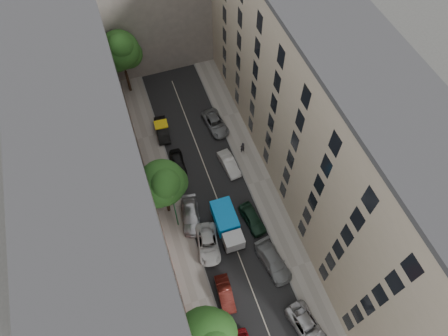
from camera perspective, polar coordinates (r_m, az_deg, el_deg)
name	(u,v)px	position (r m, az deg, el deg)	size (l,w,h in m)	color
ground	(216,195)	(47.02, -1.19, -3.89)	(120.00, 120.00, 0.00)	#4C4C49
road_surface	(216,195)	(47.01, -1.19, -3.88)	(8.00, 44.00, 0.02)	black
sidewalk_left	(170,208)	(46.51, -7.67, -5.75)	(3.00, 44.00, 0.15)	gray
sidewalk_right	(259,182)	(48.04, 5.04, -1.95)	(3.00, 44.00, 0.15)	gray
building_left	(100,176)	(38.29, -17.27, -1.13)	(8.00, 44.00, 20.00)	#4D4B48
building_right	(317,116)	(41.91, 13.09, 7.25)	(8.00, 44.00, 20.00)	tan
tarp_truck	(227,224)	(43.72, 0.45, -8.06)	(2.34, 5.64, 2.60)	black
car_left_1	(225,294)	(41.93, 0.17, -17.53)	(1.38, 3.94, 1.30)	#49130E
car_left_2	(208,244)	(43.64, -2.30, -10.79)	(2.29, 4.96, 1.38)	silver
car_left_3	(191,216)	(45.10, -4.76, -6.86)	(2.00, 4.91, 1.42)	#BBBBC0
car_left_4	(178,163)	(48.90, -6.60, 0.73)	(1.61, 4.01, 1.37)	black
car_left_5	(162,130)	(52.19, -8.84, 5.41)	(1.50, 4.29, 1.41)	black
car_right_0	(307,327)	(41.91, 11.83, -21.37)	(2.33, 5.05, 1.40)	#B2B2B7
car_right_1	(273,262)	(43.15, 7.06, -13.14)	(2.09, 5.13, 1.49)	slate
car_right_2	(252,219)	(44.90, 4.09, -7.25)	(1.71, 4.24, 1.45)	black
car_right_3	(229,164)	(48.50, 0.73, 0.59)	(1.45, 4.15, 1.37)	silver
car_right_4	(215,123)	(52.30, -1.23, 6.41)	(2.27, 4.92, 1.37)	slate
tree_mid	(164,184)	(41.29, -8.62, -2.32)	(5.22, 4.93, 8.65)	#382619
tree_far	(121,52)	(53.83, -14.50, 15.77)	(5.28, 5.01, 9.95)	#382619
lamp_post	(174,207)	(41.69, -7.10, -5.57)	(0.36, 0.36, 6.86)	#195930
pedestrian	(242,147)	(49.56, 2.65, 2.97)	(0.63, 0.42, 1.74)	black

